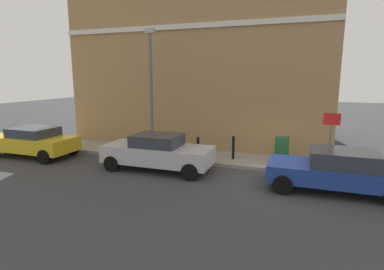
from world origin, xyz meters
name	(u,v)px	position (x,y,z in m)	size (l,w,h in m)	color
ground	(280,181)	(0.00, 0.00, 0.00)	(80.00, 80.00, 0.00)	#38383A
sidewalk	(157,153)	(2.08, 6.00, 0.07)	(2.23, 30.00, 0.15)	gray
corner_building	(208,59)	(6.96, 4.90, 4.81)	(7.63, 13.79, 9.62)	#9E7A4C
car_blue	(337,170)	(-0.40, -1.78, 0.73)	(1.96, 4.26, 1.40)	navy
car_silver	(158,152)	(-0.25, 4.82, 0.76)	(1.84, 4.45, 1.47)	#B7B7BC
car_yellow	(33,141)	(-0.29, 11.37, 0.74)	(1.95, 4.19, 1.40)	gold
utility_cabinet	(282,152)	(1.83, 0.11, 0.68)	(0.46, 0.61, 1.15)	#1E4C28
bollard_near_cabinet	(233,147)	(1.93, 2.18, 0.70)	(0.14, 0.14, 1.04)	black
bollard_far_kerb	(198,148)	(1.22, 3.59, 0.70)	(0.14, 0.14, 1.04)	black
street_sign	(331,133)	(1.27, -1.65, 1.66)	(0.08, 0.60, 2.30)	#59595B
lamppost	(151,87)	(1.68, 6.04, 3.30)	(0.20, 0.44, 5.72)	#59595B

